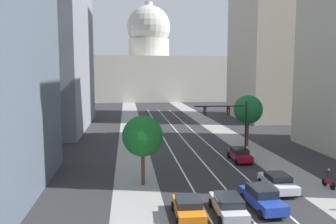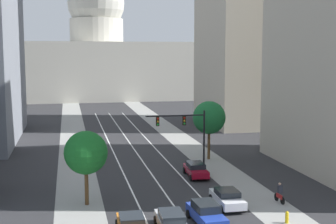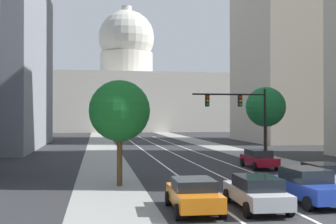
% 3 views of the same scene
% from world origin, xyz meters
% --- Properties ---
extents(ground_plane, '(400.00, 400.00, 0.00)m').
position_xyz_m(ground_plane, '(0.00, 40.00, 0.00)').
color(ground_plane, '#2B2B2D').
extents(sidewalk_left, '(3.91, 130.00, 0.01)m').
position_xyz_m(sidewalk_left, '(-7.54, 35.00, 0.01)').
color(sidewalk_left, gray).
rests_on(sidewalk_left, ground).
extents(sidewalk_right, '(3.91, 130.00, 0.01)m').
position_xyz_m(sidewalk_right, '(7.54, 35.00, 0.01)').
color(sidewalk_right, gray).
rests_on(sidewalk_right, ground).
extents(lane_stripe_left, '(0.16, 90.00, 0.01)m').
position_xyz_m(lane_stripe_left, '(-2.80, 25.00, 0.01)').
color(lane_stripe_left, white).
rests_on(lane_stripe_left, ground).
extents(lane_stripe_center, '(0.16, 90.00, 0.01)m').
position_xyz_m(lane_stripe_center, '(0.00, 25.00, 0.01)').
color(lane_stripe_center, white).
rests_on(lane_stripe_center, ground).
extents(lane_stripe_right, '(0.16, 90.00, 0.01)m').
position_xyz_m(lane_stripe_right, '(2.80, 25.00, 0.01)').
color(lane_stripe_right, white).
rests_on(lane_stripe_right, ground).
extents(office_tower_far_right, '(18.79, 18.74, 48.86)m').
position_xyz_m(office_tower_far_right, '(24.40, 50.17, 24.46)').
color(office_tower_far_right, '#B7AD99').
rests_on(office_tower_far_right, ground).
extents(capitol_building, '(52.71, 29.00, 34.86)m').
position_xyz_m(capitol_building, '(0.00, 105.80, 10.57)').
color(capitol_building, beige).
rests_on(capitol_building, ground).
extents(car_orange, '(2.10, 4.15, 1.40)m').
position_xyz_m(car_orange, '(-4.19, 3.00, 0.74)').
color(car_orange, orange).
rests_on(car_orange, ground).
extents(car_white, '(2.11, 4.46, 1.41)m').
position_xyz_m(car_white, '(4.19, 7.38, 0.74)').
color(car_white, silver).
rests_on(car_white, ground).
extents(car_silver, '(2.10, 4.57, 1.44)m').
position_xyz_m(car_silver, '(-1.40, 3.03, 0.76)').
color(car_silver, '#B2B5BA').
rests_on(car_silver, ground).
extents(car_crimson, '(2.05, 4.48, 1.42)m').
position_xyz_m(car_crimson, '(4.19, 17.03, 0.75)').
color(car_crimson, maroon).
rests_on(car_crimson, ground).
extents(car_blue, '(2.15, 4.74, 1.61)m').
position_xyz_m(car_blue, '(1.40, 3.94, 0.82)').
color(car_blue, '#1E389E').
rests_on(car_blue, ground).
extents(traffic_signal_mast, '(6.41, 0.39, 6.34)m').
position_xyz_m(traffic_signal_mast, '(3.90, 19.98, 4.52)').
color(traffic_signal_mast, black).
rests_on(traffic_signal_mast, ground).
extents(cyclist, '(0.38, 1.70, 1.72)m').
position_xyz_m(cyclist, '(8.78, 7.43, 0.85)').
color(cyclist, black).
rests_on(cyclist, ground).
extents(street_tree_near_left, '(3.55, 3.55, 6.13)m').
position_xyz_m(street_tree_near_left, '(-6.92, 10.26, 4.34)').
color(street_tree_near_left, '#51381E').
rests_on(street_tree_near_left, ground).
extents(street_tree_near_right, '(3.83, 3.83, 6.84)m').
position_xyz_m(street_tree_near_right, '(7.79, 24.46, 4.91)').
color(street_tree_near_right, '#51381E').
rests_on(street_tree_near_right, ground).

